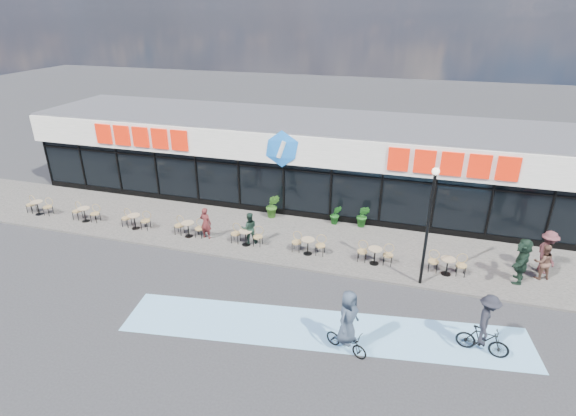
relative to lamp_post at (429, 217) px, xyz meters
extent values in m
plane|color=#28282B|center=(-7.16, -2.30, -3.02)|extent=(120.00, 120.00, 0.00)
cube|color=#635F58|center=(-7.16, 2.20, -2.97)|extent=(44.00, 5.00, 0.10)
cube|color=#76B3DF|center=(-3.16, -3.80, -3.02)|extent=(14.17, 4.13, 0.01)
cube|color=black|center=(-7.16, 7.70, -1.52)|extent=(30.00, 6.00, 3.00)
cube|color=white|center=(-7.16, 7.55, 0.73)|extent=(30.60, 6.30, 1.50)
cube|color=#47474C|center=(-7.16, 7.70, 1.53)|extent=(30.60, 6.30, 0.10)
cube|color=#0E3E9A|center=(-7.16, 4.66, 0.03)|extent=(30.60, 0.08, 0.18)
cube|color=black|center=(-7.16, 4.67, -0.37)|extent=(30.00, 0.06, 0.08)
cube|color=black|center=(-7.16, 4.68, -2.82)|extent=(30.00, 0.10, 0.40)
cube|color=red|center=(-15.16, 4.40, 0.78)|extent=(5.63, 0.18, 1.10)
cube|color=red|center=(0.84, 4.40, 0.78)|extent=(5.63, 0.18, 1.10)
ellipsoid|color=blue|center=(-7.16, 4.40, 0.78)|extent=(1.90, 0.24, 1.90)
cylinder|color=black|center=(-22.16, 4.67, -1.52)|extent=(0.10, 0.10, 3.00)
cylinder|color=black|center=(-19.66, 4.67, -1.52)|extent=(0.10, 0.10, 3.00)
cylinder|color=black|center=(-17.16, 4.67, -1.52)|extent=(0.10, 0.10, 3.00)
cylinder|color=black|center=(-14.66, 4.67, -1.52)|extent=(0.10, 0.10, 3.00)
cylinder|color=black|center=(-12.16, 4.67, -1.52)|extent=(0.10, 0.10, 3.00)
cylinder|color=black|center=(-9.66, 4.67, -1.52)|extent=(0.10, 0.10, 3.00)
cylinder|color=black|center=(-7.16, 4.67, -1.52)|extent=(0.10, 0.10, 3.00)
cylinder|color=black|center=(-4.66, 4.67, -1.52)|extent=(0.10, 0.10, 3.00)
cylinder|color=black|center=(-2.16, 4.67, -1.52)|extent=(0.10, 0.10, 3.00)
cylinder|color=black|center=(0.34, 4.67, -1.52)|extent=(0.10, 0.10, 3.00)
cylinder|color=black|center=(2.84, 4.67, -1.52)|extent=(0.10, 0.10, 3.00)
cylinder|color=black|center=(5.34, 4.67, -1.52)|extent=(0.10, 0.10, 3.00)
cylinder|color=black|center=(0.00, 0.00, -0.60)|extent=(0.12, 0.12, 4.65)
sphere|color=#FFF2CC|center=(0.00, 0.00, 1.83)|extent=(0.28, 0.28, 0.28)
cylinder|color=tan|center=(-19.71, 0.97, -2.20)|extent=(0.60, 0.60, 0.04)
cylinder|color=black|center=(-19.71, 0.97, -2.55)|extent=(0.06, 0.06, 0.70)
cylinder|color=black|center=(-19.71, 0.97, -2.91)|extent=(0.40, 0.40, 0.02)
cylinder|color=tan|center=(-16.75, 0.97, -2.20)|extent=(0.60, 0.60, 0.04)
cylinder|color=black|center=(-16.75, 0.97, -2.55)|extent=(0.06, 0.06, 0.70)
cylinder|color=black|center=(-16.75, 0.97, -2.91)|extent=(0.40, 0.40, 0.02)
cylinder|color=tan|center=(-13.79, 0.97, -2.20)|extent=(0.60, 0.60, 0.04)
cylinder|color=black|center=(-13.79, 0.97, -2.55)|extent=(0.06, 0.06, 0.70)
cylinder|color=black|center=(-13.79, 0.97, -2.91)|extent=(0.40, 0.40, 0.02)
cylinder|color=tan|center=(-10.83, 0.97, -2.20)|extent=(0.60, 0.60, 0.04)
cylinder|color=black|center=(-10.83, 0.97, -2.55)|extent=(0.06, 0.06, 0.70)
cylinder|color=black|center=(-10.83, 0.97, -2.91)|extent=(0.40, 0.40, 0.02)
cylinder|color=tan|center=(-7.87, 0.97, -2.20)|extent=(0.60, 0.60, 0.04)
cylinder|color=black|center=(-7.87, 0.97, -2.55)|extent=(0.06, 0.06, 0.70)
cylinder|color=black|center=(-7.87, 0.97, -2.91)|extent=(0.40, 0.40, 0.02)
cylinder|color=tan|center=(-4.91, 0.97, -2.20)|extent=(0.60, 0.60, 0.04)
cylinder|color=black|center=(-4.91, 0.97, -2.55)|extent=(0.06, 0.06, 0.70)
cylinder|color=black|center=(-4.91, 0.97, -2.91)|extent=(0.40, 0.40, 0.02)
cylinder|color=tan|center=(-1.94, 0.97, -2.20)|extent=(0.60, 0.60, 0.04)
cylinder|color=black|center=(-1.94, 0.97, -2.55)|extent=(0.06, 0.06, 0.70)
cylinder|color=black|center=(-1.94, 0.97, -2.91)|extent=(0.40, 0.40, 0.02)
cylinder|color=tan|center=(1.02, 0.97, -2.20)|extent=(0.60, 0.60, 0.04)
cylinder|color=black|center=(1.02, 0.97, -2.55)|extent=(0.06, 0.06, 0.70)
cylinder|color=black|center=(1.02, 0.97, -2.91)|extent=(0.40, 0.40, 0.02)
imported|color=#2F631C|center=(-7.61, 4.18, -2.27)|extent=(0.78, 0.66, 1.31)
imported|color=#175017|center=(-4.29, 4.34, -2.41)|extent=(0.64, 0.55, 1.04)
imported|color=#1B5718|center=(-2.93, 4.41, -2.34)|extent=(0.74, 0.64, 1.18)
imported|color=#521D1D|center=(-9.93, 1.08, -2.14)|extent=(0.60, 0.42, 1.57)
imported|color=#182C22|center=(-7.78, 1.21, -2.16)|extent=(0.92, 0.83, 1.53)
imported|color=black|center=(3.77, 1.25, -1.96)|extent=(1.03, 1.87, 1.92)
imported|color=#532B2E|center=(4.89, 2.31, -1.99)|extent=(0.93, 1.33, 1.88)
imported|color=brown|center=(4.67, 1.76, -2.16)|extent=(0.88, 0.77, 1.54)
imported|color=black|center=(-2.21, -4.63, -2.62)|extent=(1.61, 1.09, 0.80)
imported|color=#313D4D|center=(-2.21, -4.63, -1.65)|extent=(0.90, 1.06, 1.85)
imported|color=black|center=(1.99, -3.45, -2.53)|extent=(1.69, 0.77, 0.98)
imported|color=black|center=(1.99, -3.45, -1.70)|extent=(0.85, 1.23, 1.74)
camera|label=1|loc=(-0.78, -16.11, 7.24)|focal=28.00mm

